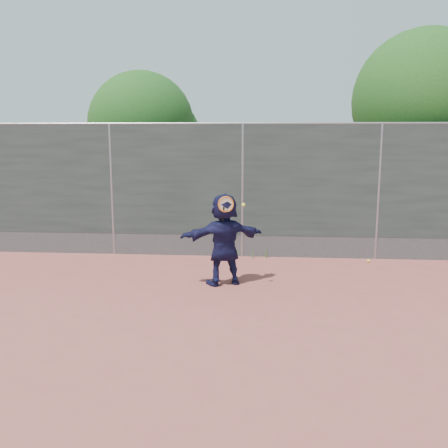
{
  "coord_description": "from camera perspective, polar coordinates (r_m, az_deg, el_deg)",
  "views": [
    {
      "loc": [
        0.47,
        -7.65,
        2.77
      ],
      "look_at": [
        -0.24,
        1.33,
        1.14
      ],
      "focal_mm": 40.0,
      "sensor_mm": 36.0,
      "label": 1
    }
  ],
  "objects": [
    {
      "name": "player",
      "position": [
        9.21,
        -0.0,
        -1.75
      ],
      "size": [
        1.66,
        1.06,
        1.71
      ],
      "primitive_type": "imported",
      "rotation": [
        0.0,
        0.0,
        3.52
      ],
      "color": "#15163C",
      "rests_on": "ground"
    },
    {
      "name": "fence",
      "position": [
        11.23,
        2.12,
        4.16
      ],
      "size": [
        20.0,
        0.06,
        3.03
      ],
      "color": "#38423D",
      "rests_on": "ground"
    },
    {
      "name": "tree_right",
      "position": [
        14.07,
        22.52,
        12.42
      ],
      "size": [
        3.78,
        3.6,
        5.39
      ],
      "color": "#382314",
      "rests_on": "ground"
    },
    {
      "name": "weed_clump",
      "position": [
        11.35,
        3.54,
        -3.21
      ],
      "size": [
        0.68,
        0.07,
        0.3
      ],
      "color": "#387226",
      "rests_on": "ground"
    },
    {
      "name": "tree_left",
      "position": [
        14.59,
        -8.76,
        10.79
      ],
      "size": [
        3.15,
        3.0,
        4.53
      ],
      "color": "#382314",
      "rests_on": "ground"
    },
    {
      "name": "ground",
      "position": [
        8.15,
        0.98,
        -9.62
      ],
      "size": [
        80.0,
        80.0,
        0.0
      ],
      "primitive_type": "plane",
      "color": "#9E4C42",
      "rests_on": "ground"
    },
    {
      "name": "ball_ground",
      "position": [
        11.38,
        16.18,
        -4.08
      ],
      "size": [
        0.07,
        0.07,
        0.07
      ],
      "primitive_type": "sphere",
      "color": "yellow",
      "rests_on": "ground"
    },
    {
      "name": "swing_action",
      "position": [
        8.89,
        0.4,
        2.15
      ],
      "size": [
        0.49,
        0.17,
        0.51
      ],
      "color": "orange",
      "rests_on": "ground"
    }
  ]
}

